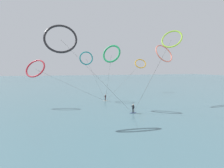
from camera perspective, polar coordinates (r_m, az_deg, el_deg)
name	(u,v)px	position (r m, az deg, el deg)	size (l,w,h in m)	color
sea_water	(80,81)	(107.42, -12.45, 1.20)	(400.00, 200.00, 0.08)	#476B75
surfer_navy	(133,109)	(28.32, 8.21, -9.68)	(1.40, 0.66, 1.70)	navy
surfer_ivory	(105,98)	(38.51, -2.59, -5.49)	(1.40, 0.61, 1.70)	silver
kite_teal	(86,58)	(41.17, -10.00, 9.82)	(6.22, 4.55, 13.15)	teal
kite_crimson	(35,68)	(37.23, -27.64, 5.40)	(18.86, 4.54, 10.60)	red
kite_lime	(172,39)	(31.78, 22.17, 15.89)	(9.78, 4.25, 15.98)	#8CC62D
kite_coral	(164,53)	(39.28, 19.55, 11.14)	(14.07, 9.03, 14.52)	#EA7260
kite_charcoal	(61,39)	(26.27, -19.34, 16.31)	(15.26, 2.38, 15.81)	black
kite_amber	(140,64)	(56.55, 10.98, 7.78)	(19.17, 15.53, 12.29)	orange
kite_emerald	(111,54)	(32.29, -0.21, 11.70)	(4.36, 7.96, 13.71)	#199351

